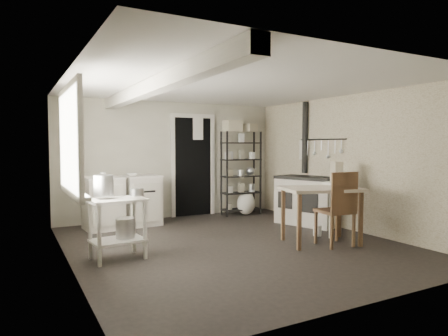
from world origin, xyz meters
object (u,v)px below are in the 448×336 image
work_table (321,218)px  stove (308,200)px  base_cabinets (123,201)px  shelf_rack (241,169)px  prep_table (118,228)px  stockpot (104,185)px  chair (335,212)px  flour_sack (246,203)px

work_table → stove: bearing=57.1°
base_cabinets → shelf_rack: size_ratio=0.79×
prep_table → stockpot: 0.57m
base_cabinets → chair: size_ratio=1.28×
chair → flour_sack: (0.21, 2.78, -0.24)m
shelf_rack → flour_sack: shelf_rack is taller
stockpot → work_table: stockpot is taller
work_table → flour_sack: size_ratio=2.32×
stove → shelf_rack: bearing=91.3°
stove → flour_sack: 1.49m
stockpot → chair: bearing=-15.6°
prep_table → base_cabinets: base_cabinets is taller
stockpot → base_cabinets: bearing=69.4°
prep_table → work_table: size_ratio=0.71×
shelf_rack → stove: size_ratio=1.56×
prep_table → stockpot: size_ratio=2.93×
prep_table → flour_sack: (3.13, 1.99, -0.16)m
base_cabinets → work_table: size_ratio=1.26×
work_table → chair: size_ratio=1.01×
flour_sack → chair: bearing=-94.2°
stockpot → shelf_rack: (3.20, 2.00, 0.01)m
work_table → flour_sack: work_table is taller
work_table → chair: (0.09, -0.19, 0.10)m
base_cabinets → stockpot: bearing=-115.8°
flour_sack → stockpot: bearing=-149.7°
shelf_rack → flour_sack: (0.08, -0.08, -0.71)m
work_table → flour_sack: bearing=83.4°
stockpot → base_cabinets: (0.71, 1.89, -0.48)m
stockpot → flour_sack: 3.86m
chair → stove: bearing=70.3°
base_cabinets → flour_sack: bearing=-4.5°
base_cabinets → work_table: 3.42m
shelf_rack → chair: shelf_rack is taller
shelf_rack → flour_sack: bearing=-41.4°
prep_table → shelf_rack: 3.73m
stove → chair: 1.53m
base_cabinets → chair: bearing=-54.4°
stockpot → stove: size_ratio=0.24×
stockpot → flour_sack: bearing=30.3°
prep_table → stockpot: stockpot is taller
stove → prep_table: bearing=170.4°
stockpot → flour_sack: stockpot is taller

